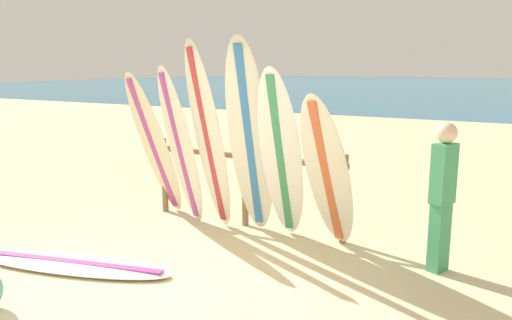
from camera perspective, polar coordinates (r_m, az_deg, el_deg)
The scene contains 11 objects.
ground_plane at distance 4.99m, azimuth -13.95°, elevation -15.38°, with size 120.00×120.00×0.00m, color beige.
ocean_water at distance 61.34m, azimuth 26.63°, elevation 7.52°, with size 120.00×80.00×0.01m, color #196B93.
surfboard_rack at distance 6.80m, azimuth -1.24°, elevation -1.61°, with size 2.91×0.09×1.11m.
surfboard_leaning_far_left at distance 7.24m, azimuth -11.44°, elevation 1.61°, with size 0.58×0.98×2.11m.
surfboard_leaning_left at distance 6.77m, azimuth -8.52°, elevation 1.43°, with size 0.58×0.74×2.19m.
surfboard_leaning_center_left at distance 6.48m, azimuth -5.41°, elevation 2.51°, with size 0.58×0.76×2.50m.
surfboard_leaning_center at distance 6.22m, azimuth -0.69°, elevation 2.33°, with size 0.68×0.94×2.53m.
surfboard_leaning_center_right at distance 6.04m, azimuth 2.87°, elevation 0.38°, with size 0.62×0.94×2.18m.
surfboard_leaning_right at distance 5.82m, azimuth 8.12°, elevation -1.53°, with size 0.70×0.92×1.89m.
surfboard_lying_on_sand at distance 5.96m, azimuth -20.44°, elevation -11.00°, with size 2.47×1.10×0.08m.
beachgoer_standing at distance 5.58m, azimuth 20.42°, elevation -3.32°, with size 0.25×0.30×1.60m.
Camera 1 is at (3.14, -3.22, 2.17)m, focal length 35.21 mm.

